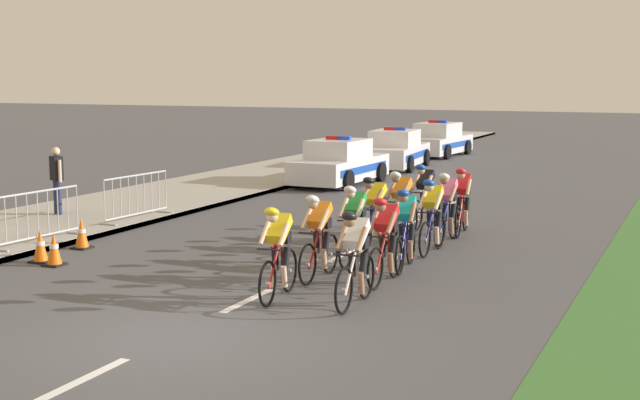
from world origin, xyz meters
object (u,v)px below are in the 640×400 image
(cyclist_ninth, at_px, (401,204))
(cyclist_eleventh, at_px, (424,195))
(police_car_second, at_px, (395,151))
(police_car_nearest, at_px, (339,164))
(crowd_barrier_rear, at_px, (137,197))
(cyclist_third, at_px, (319,235))
(cyclist_twelfth, at_px, (462,200))
(police_car_third, at_px, (438,141))
(cyclist_fifth, at_px, (355,223))
(spectator_closest, at_px, (57,176))
(crowd_barrier_middle, at_px, (38,217))
(cyclist_seventh, at_px, (374,212))
(traffic_cone_far, at_px, (54,249))
(traffic_cone_near, at_px, (82,234))
(cyclist_sixth, at_px, (406,227))
(cyclist_eighth, at_px, (432,215))
(traffic_cone_mid, at_px, (40,246))
(cyclist_tenth, at_px, (447,206))
(cyclist_fourth, at_px, (385,239))
(cyclist_second, at_px, (355,257))
(cyclist_lead, at_px, (278,251))

(cyclist_ninth, height_order, cyclist_eleventh, same)
(police_car_second, bearing_deg, police_car_nearest, -90.02)
(cyclist_ninth, bearing_deg, crowd_barrier_rear, -175.49)
(cyclist_third, bearing_deg, cyclist_twelfth, 78.07)
(police_car_third, xyz_separation_m, crowd_barrier_rear, (-1.44, -20.55, -0.03))
(cyclist_ninth, bearing_deg, cyclist_fifth, -90.05)
(cyclist_fifth, distance_m, spectator_closest, 8.94)
(police_car_nearest, height_order, crowd_barrier_middle, police_car_nearest)
(cyclist_seventh, height_order, traffic_cone_far, cyclist_seventh)
(cyclist_ninth, xyz_separation_m, crowd_barrier_middle, (-6.57, -3.86, -0.14))
(traffic_cone_near, distance_m, spectator_closest, 4.22)
(cyclist_sixth, height_order, spectator_closest, spectator_closest)
(police_car_second, distance_m, police_car_third, 5.81)
(cyclist_eighth, height_order, police_car_second, police_car_second)
(crowd_barrier_rear, bearing_deg, traffic_cone_mid, -77.67)
(cyclist_ninth, relative_size, traffic_cone_near, 2.68)
(cyclist_eighth, height_order, traffic_cone_far, cyclist_eighth)
(cyclist_eleventh, height_order, crowd_barrier_rear, cyclist_eleventh)
(cyclist_eighth, distance_m, police_car_third, 22.01)
(cyclist_seventh, height_order, traffic_cone_near, cyclist_seventh)
(cyclist_third, height_order, traffic_cone_near, cyclist_third)
(traffic_cone_far, bearing_deg, police_car_third, 89.94)
(cyclist_third, relative_size, police_car_third, 0.38)
(cyclist_seventh, bearing_deg, traffic_cone_near, -156.94)
(police_car_nearest, bearing_deg, cyclist_seventh, -63.57)
(cyclist_eleventh, bearing_deg, cyclist_tenth, -57.85)
(cyclist_third, relative_size, cyclist_fourth, 1.00)
(cyclist_ninth, xyz_separation_m, traffic_cone_near, (-5.69, -3.57, -0.48))
(crowd_barrier_middle, bearing_deg, cyclist_eleventh, 40.19)
(cyclist_second, relative_size, traffic_cone_near, 2.69)
(police_car_second, xyz_separation_m, traffic_cone_far, (-0.03, -19.33, -0.37))
(cyclist_eleventh, height_order, police_car_nearest, police_car_nearest)
(cyclist_fifth, relative_size, traffic_cone_far, 2.69)
(cyclist_third, height_order, cyclist_fifth, same)
(cyclist_lead, distance_m, traffic_cone_near, 5.98)
(cyclist_second, relative_size, cyclist_sixth, 1.00)
(cyclist_seventh, height_order, cyclist_ninth, same)
(cyclist_fifth, distance_m, cyclist_eleventh, 4.37)
(cyclist_fourth, relative_size, cyclist_eighth, 1.00)
(cyclist_second, height_order, cyclist_eleventh, same)
(cyclist_lead, bearing_deg, police_car_second, 103.98)
(cyclist_second, bearing_deg, traffic_cone_mid, 174.98)
(cyclist_third, relative_size, cyclist_seventh, 1.00)
(cyclist_lead, bearing_deg, cyclist_ninth, 88.84)
(traffic_cone_far, bearing_deg, cyclist_eighth, 33.08)
(cyclist_eighth, height_order, cyclist_twelfth, same)
(cyclist_third, bearing_deg, crowd_barrier_rear, 150.56)
(police_car_second, height_order, traffic_cone_far, police_car_second)
(police_car_second, height_order, traffic_cone_mid, police_car_second)
(cyclist_lead, xyz_separation_m, traffic_cone_far, (-4.98, 0.55, -0.48))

